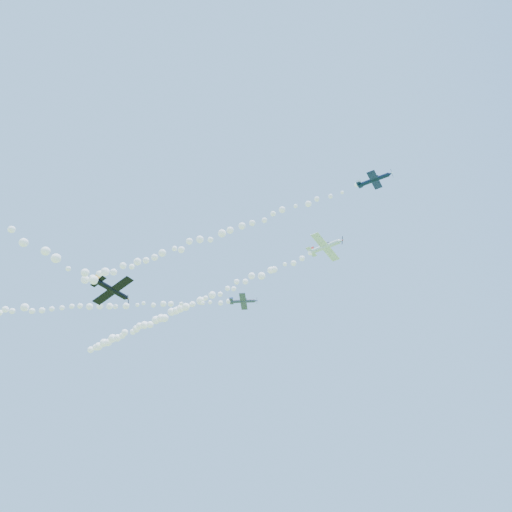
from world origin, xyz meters
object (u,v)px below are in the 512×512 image
at_px(plane_navy, 374,180).
at_px(plane_black, 113,290).
at_px(plane_white, 325,247).
at_px(plane_grey, 243,301).

distance_m(plane_navy, plane_black, 46.45).
distance_m(plane_white, plane_grey, 20.81).
bearing_deg(plane_black, plane_grey, -12.87).
bearing_deg(plane_black, plane_navy, -68.44).
relative_size(plane_white, plane_black, 1.15).
xyz_separation_m(plane_white, plane_black, (-29.43, -23.39, -15.15)).
height_order(plane_navy, plane_grey, plane_navy).
distance_m(plane_grey, plane_black, 30.24).
relative_size(plane_white, plane_grey, 1.30).
height_order(plane_white, plane_grey, plane_white).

